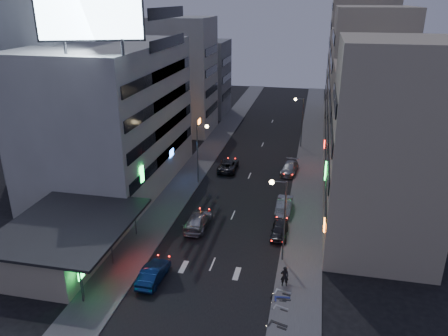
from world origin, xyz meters
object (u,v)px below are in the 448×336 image
(parked_car_left, at_px, (228,165))
(scooter_black_b, at_px, (287,294))
(road_car_blue, at_px, (153,273))
(scooter_silver_b, at_px, (292,287))
(scooter_black_a, at_px, (289,319))
(parked_car_right_near, at_px, (280,230))
(road_car_silver, at_px, (198,221))
(scooter_silver_a, at_px, (290,303))
(parked_car_right_mid, at_px, (284,206))
(parked_car_right_far, at_px, (289,168))
(person, at_px, (285,276))
(scooter_blue, at_px, (291,291))

(parked_car_left, relative_size, scooter_black_b, 3.34)
(road_car_blue, bearing_deg, scooter_silver_b, -175.29)
(scooter_black_a, distance_m, scooter_black_b, 3.18)
(scooter_black_b, bearing_deg, scooter_black_a, -174.27)
(parked_car_right_near, height_order, scooter_black_a, parked_car_right_near)
(road_car_silver, xyz_separation_m, scooter_silver_a, (10.61, -11.39, -0.15))
(road_car_silver, distance_m, scooter_silver_b, 14.17)
(scooter_silver_b, bearing_deg, scooter_black_b, 170.39)
(scooter_black_a, bearing_deg, parked_car_right_mid, 23.14)
(parked_car_left, relative_size, scooter_silver_a, 3.17)
(parked_car_right_far, bearing_deg, parked_car_right_near, -83.50)
(road_car_blue, height_order, person, person)
(road_car_silver, bearing_deg, scooter_black_b, 135.90)
(scooter_silver_a, height_order, scooter_black_b, scooter_silver_a)
(parked_car_left, relative_size, scooter_blue, 2.83)
(parked_car_right_near, relative_size, scooter_black_b, 2.55)
(parked_car_right_mid, relative_size, road_car_silver, 0.90)
(parked_car_right_near, xyz_separation_m, scooter_silver_b, (1.92, -9.24, 0.01))
(person, bearing_deg, scooter_black_a, 89.14)
(road_car_silver, relative_size, scooter_black_a, 2.65)
(scooter_black_a, bearing_deg, parked_car_right_near, 25.53)
(parked_car_left, relative_size, scooter_black_a, 2.64)
(parked_car_right_near, height_order, person, person)
(parked_car_right_near, relative_size, scooter_silver_a, 2.43)
(parked_car_left, bearing_deg, scooter_silver_a, 108.94)
(parked_car_right_far, distance_m, scooter_black_a, 31.10)
(person, bearing_deg, parked_car_right_near, -91.26)
(road_car_silver, bearing_deg, scooter_silver_b, 139.48)
(parked_car_right_far, xyz_separation_m, scooter_silver_a, (2.14, -29.05, -0.09))
(parked_car_right_far, bearing_deg, road_car_blue, -103.85)
(parked_car_right_mid, height_order, scooter_black_a, parked_car_right_mid)
(scooter_black_b, bearing_deg, scooter_silver_a, -166.60)
(parked_car_left, xyz_separation_m, scooter_silver_a, (10.81, -28.33, -0.11))
(scooter_blue, height_order, scooter_black_b, scooter_blue)
(parked_car_left, relative_size, road_car_silver, 1.00)
(parked_car_right_mid, relative_size, scooter_black_a, 2.38)
(scooter_black_a, bearing_deg, scooter_black_b, 24.24)
(parked_car_left, distance_m, road_car_blue, 26.95)
(scooter_silver_b, bearing_deg, scooter_blue, -173.16)
(person, bearing_deg, parked_car_right_mid, -94.45)
(road_car_blue, distance_m, scooter_black_a, 12.45)
(parked_car_right_near, distance_m, road_car_blue, 14.10)
(parked_car_right_far, distance_m, scooter_silver_b, 27.08)
(parked_car_right_near, height_order, road_car_blue, road_car_blue)
(parked_car_right_far, relative_size, road_car_blue, 1.10)
(road_car_silver, distance_m, scooter_silver_a, 15.57)
(parked_car_right_mid, height_order, scooter_silver_b, parked_car_right_mid)
(road_car_blue, bearing_deg, person, -170.78)
(scooter_blue, bearing_deg, road_car_silver, 41.69)
(road_car_silver, distance_m, scooter_black_a, 17.11)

